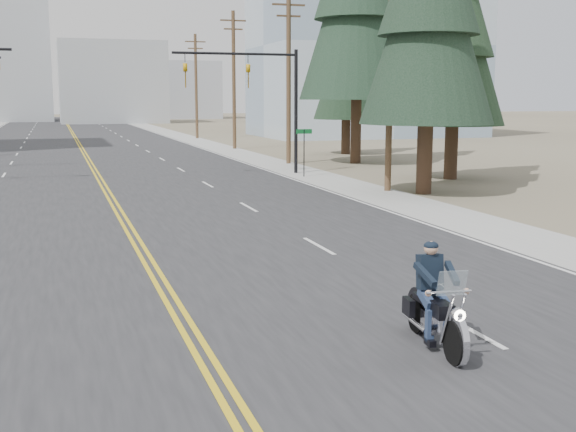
% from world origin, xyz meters
% --- Properties ---
extents(road, '(20.00, 200.00, 0.01)m').
position_xyz_m(road, '(0.00, 70.00, 0.01)').
color(road, '#303033').
rests_on(road, ground).
extents(sidewalk_right, '(3.00, 200.00, 0.01)m').
position_xyz_m(sidewalk_right, '(11.50, 70.00, 0.01)').
color(sidewalk_right, '#A5A5A0').
rests_on(sidewalk_right, ground).
extents(traffic_mast_right, '(7.10, 0.26, 7.00)m').
position_xyz_m(traffic_mast_right, '(8.98, 32.00, 4.94)').
color(traffic_mast_right, black).
rests_on(traffic_mast_right, ground).
extents(street_sign, '(0.90, 0.06, 2.62)m').
position_xyz_m(street_sign, '(10.80, 30.00, 1.80)').
color(street_sign, black).
rests_on(street_sign, ground).
extents(utility_pole_b, '(2.20, 0.30, 11.50)m').
position_xyz_m(utility_pole_b, '(12.50, 23.00, 5.98)').
color(utility_pole_b, brown).
rests_on(utility_pole_b, ground).
extents(utility_pole_c, '(2.20, 0.30, 11.00)m').
position_xyz_m(utility_pole_c, '(12.50, 38.00, 5.73)').
color(utility_pole_c, brown).
rests_on(utility_pole_c, ground).
extents(utility_pole_d, '(2.20, 0.30, 11.50)m').
position_xyz_m(utility_pole_d, '(12.50, 53.00, 5.98)').
color(utility_pole_d, brown).
rests_on(utility_pole_d, ground).
extents(utility_pole_e, '(2.20, 0.30, 11.00)m').
position_xyz_m(utility_pole_e, '(12.50, 70.00, 5.73)').
color(utility_pole_e, brown).
rests_on(utility_pole_e, ground).
extents(glass_building, '(24.00, 16.00, 20.00)m').
position_xyz_m(glass_building, '(32.00, 70.00, 10.00)').
color(glass_building, '#9EB5CC').
rests_on(glass_building, ground).
extents(haze_bldg_b, '(18.00, 14.00, 14.00)m').
position_xyz_m(haze_bldg_b, '(8.00, 125.00, 7.00)').
color(haze_bldg_b, '#ADB2B7').
rests_on(haze_bldg_b, ground).
extents(haze_bldg_c, '(16.00, 12.00, 18.00)m').
position_xyz_m(haze_bldg_c, '(40.00, 110.00, 9.00)').
color(haze_bldg_c, '#B7BCC6').
rests_on(haze_bldg_c, ground).
extents(haze_bldg_e, '(14.00, 14.00, 12.00)m').
position_xyz_m(haze_bldg_e, '(25.00, 150.00, 6.00)').
color(haze_bldg_e, '#B7BCC6').
rests_on(haze_bldg_e, ground).
extents(motorcyclist, '(1.28, 2.44, 1.83)m').
position_xyz_m(motorcyclist, '(3.92, 3.27, 0.91)').
color(motorcyclist, black).
rests_on(motorcyclist, ground).
extents(conifer_mid, '(5.39, 5.39, 14.38)m').
position_xyz_m(conifer_mid, '(17.97, 26.67, 8.25)').
color(conifer_mid, '#382619').
rests_on(conifer_mid, ground).
extents(conifer_far, '(5.05, 5.05, 13.52)m').
position_xyz_m(conifer_far, '(19.41, 44.85, 7.75)').
color(conifer_far, '#382619').
rests_on(conifer_far, ground).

